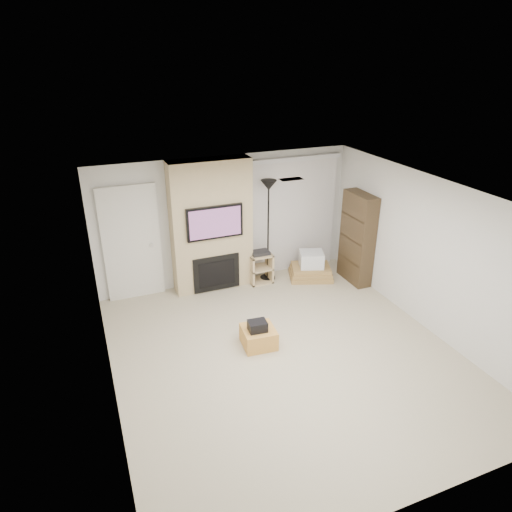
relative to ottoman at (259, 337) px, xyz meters
name	(u,v)px	position (x,y,z in m)	size (l,w,h in m)	color
floor	(285,355)	(0.28, -0.39, -0.15)	(5.00, 5.50, 0.00)	#B8AD8F
ceiling	(290,197)	(0.28, -0.39, 2.35)	(5.00, 5.50, 0.00)	white
wall_back	(226,220)	(0.28, 2.36, 1.10)	(5.00, 2.50, 0.00)	silver
wall_front	(419,414)	(0.28, -3.14, 1.10)	(5.00, 2.50, 0.00)	silver
wall_left	(103,318)	(-2.22, -0.39, 1.10)	(5.50, 2.50, 0.00)	silver
wall_right	(429,255)	(2.78, -0.39, 1.10)	(5.50, 2.50, 0.00)	silver
hvac_vent	(291,179)	(0.68, 0.41, 2.35)	(0.35, 0.18, 0.01)	silver
ottoman	(259,337)	(0.00, 0.00, 0.00)	(0.50, 0.50, 0.30)	gold
black_bag	(257,326)	(-0.03, -0.04, 0.23)	(0.28, 0.22, 0.16)	black
fireplace_wall	(212,227)	(-0.07, 2.15, 1.09)	(1.50, 0.47, 2.50)	tan
entry_door	(132,244)	(-1.52, 2.32, 0.90)	(1.02, 0.11, 2.14)	silver
vertical_blinds	(293,211)	(1.68, 2.31, 1.12)	(1.98, 0.10, 2.37)	silver
floor_lamp	(268,203)	(1.03, 2.04, 1.46)	(0.30, 0.30, 2.04)	black
av_stand	(260,266)	(0.84, 1.98, 0.20)	(0.45, 0.38, 0.66)	#CFB482
box_stack	(311,268)	(1.86, 1.76, 0.06)	(1.00, 0.88, 0.56)	#A98248
bookshelf	(357,238)	(2.62, 1.35, 0.75)	(0.30, 0.80, 1.80)	#342718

